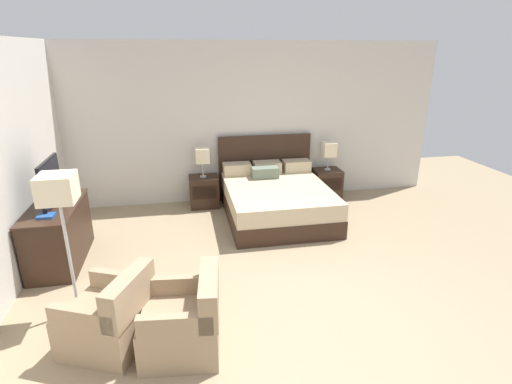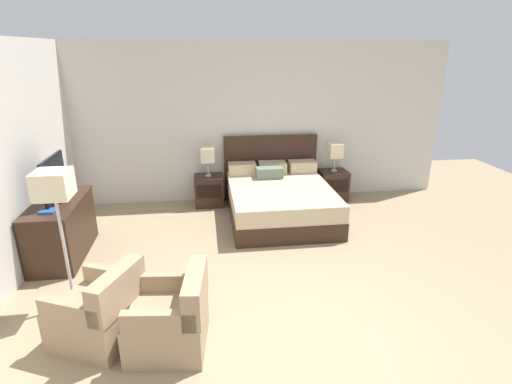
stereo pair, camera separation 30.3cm
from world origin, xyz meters
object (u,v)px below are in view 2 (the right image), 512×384
object	(u,v)px
armchair_by_window	(100,312)
armchair_companion	(172,319)
table_lamp_right	(335,151)
dresser	(62,228)
tv	(54,180)
bed	(279,199)
table_lamp_left	(208,155)
nightstand_right	(333,185)
book_red_cover	(48,211)
nightstand_left	(209,190)
floor_lamp	(55,195)

from	to	relation	value
armchair_by_window	armchair_companion	world-z (taller)	same
armchair_by_window	table_lamp_right	bearing A→B (deg)	45.13
dresser	tv	world-z (taller)	tv
bed	armchair_companion	size ratio (longest dim) A/B	2.58
bed	table_lamp_left	xyz separation A→B (m)	(-1.12, 0.69, 0.60)
bed	table_lamp_right	xyz separation A→B (m)	(1.13, 0.69, 0.60)
dresser	tv	distance (m)	0.66
dresser	armchair_companion	world-z (taller)	dresser
bed	nightstand_right	xyz separation A→B (m)	(1.13, 0.69, -0.04)
armchair_companion	table_lamp_left	bearing A→B (deg)	83.38
nightstand_right	book_red_cover	xyz separation A→B (m)	(-4.18, -1.96, 0.52)
table_lamp_right	armchair_by_window	bearing A→B (deg)	-134.87
nightstand_left	table_lamp_right	distance (m)	2.34
table_lamp_right	tv	distance (m)	4.48
tv	armchair_companion	bearing A→B (deg)	-52.17
bed	armchair_companion	xyz separation A→B (m)	(-1.54, -2.86, -0.02)
table_lamp_left	armchair_companion	xyz separation A→B (m)	(-0.41, -3.54, -0.62)
book_red_cover	tv	bearing A→B (deg)	92.10
floor_lamp	nightstand_right	bearing A→B (deg)	36.41
dresser	armchair_by_window	distance (m)	1.95
armchair_by_window	floor_lamp	bearing A→B (deg)	126.79
bed	dresser	size ratio (longest dim) A/B	1.55
bed	floor_lamp	bearing A→B (deg)	-141.59
dresser	book_red_cover	bearing A→B (deg)	-87.27
tv	armchair_companion	world-z (taller)	tv
book_red_cover	armchair_by_window	bearing A→B (deg)	-58.64
table_lamp_right	armchair_companion	distance (m)	4.47
nightstand_left	dresser	size ratio (longest dim) A/B	0.42
bed	table_lamp_left	distance (m)	1.45
bed	book_red_cover	bearing A→B (deg)	-157.33
nightstand_right	armchair_by_window	bearing A→B (deg)	-134.88
dresser	nightstand_left	bearing A→B (deg)	39.45
table_lamp_right	bed	bearing A→B (deg)	-148.64
floor_lamp	tv	bearing A→B (deg)	109.63
nightstand_left	book_red_cover	world-z (taller)	book_red_cover
armchair_by_window	floor_lamp	size ratio (longest dim) A/B	0.60
tv	floor_lamp	bearing A→B (deg)	-70.37
table_lamp_left	table_lamp_right	distance (m)	2.25
floor_lamp	book_red_cover	bearing A→B (deg)	117.11
table_lamp_left	armchair_companion	world-z (taller)	table_lamp_left
dresser	floor_lamp	bearing A→B (deg)	-69.69
tv	table_lamp_right	bearing A→B (deg)	20.47
table_lamp_left	dresser	world-z (taller)	table_lamp_left
armchair_by_window	dresser	bearing A→B (deg)	116.29
armchair_by_window	armchair_companion	xyz separation A→B (m)	(0.67, -0.19, 0.00)
table_lamp_left	nightstand_left	bearing A→B (deg)	-90.00
table_lamp_left	book_red_cover	bearing A→B (deg)	-134.53
nightstand_right	table_lamp_left	bearing A→B (deg)	179.96
bed	floor_lamp	distance (m)	3.50
nightstand_right	dresser	size ratio (longest dim) A/B	0.42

